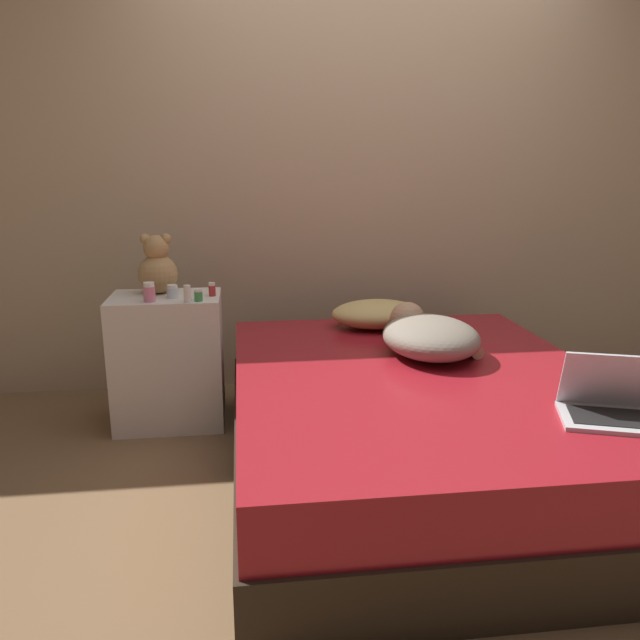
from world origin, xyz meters
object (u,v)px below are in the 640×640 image
bottle_green (198,295)px  bottle_clear (173,292)px  person_lying (428,335)px  teddy_bear (157,268)px  laptop (613,405)px  bottle_pink (149,292)px  bottle_red (212,289)px  bottle_white (187,294)px  pillow (377,314)px

bottle_green → bottle_clear: (-0.13, 0.09, 0.00)m
person_lying → teddy_bear: 1.38m
laptop → bottle_pink: 2.04m
bottle_red → bottle_white: bottle_white is taller
bottle_red → bottle_clear: bearing=-173.6°
laptop → bottle_red: 1.86m
person_lying → bottle_red: bearing=155.2°
person_lying → teddy_bear: (-1.26, 0.50, 0.26)m
teddy_bear → bottle_clear: 0.18m
bottle_white → bottle_clear: 0.14m
person_lying → bottle_pink: size_ratio=7.52×
pillow → laptop: (0.54, -1.32, -0.02)m
pillow → bottle_pink: size_ratio=5.25×
pillow → bottle_red: 0.88m
bottle_white → bottle_clear: (-0.08, 0.11, -0.01)m
bottle_red → bottle_white: bearing=-129.8°
laptop → teddy_bear: bearing=161.1°
bottle_clear → person_lying: bearing=-17.7°
laptop → person_lying: bearing=135.9°
bottle_pink → bottle_white: 0.19m
pillow → laptop: 1.42m
teddy_bear → bottle_pink: teddy_bear is taller
person_lying → bottle_clear: 1.25m
person_lying → bottle_white: (-1.10, 0.27, 0.17)m
teddy_bear → person_lying: bearing=-21.8°
person_lying → bottle_pink: (-1.28, 0.31, 0.17)m
laptop → bottle_clear: bearing=162.5°
bottle_red → bottle_clear: 0.19m
bottle_pink → bottle_clear: 0.12m
person_lying → bottle_clear: bearing=159.4°
bottle_green → bottle_red: 0.13m
teddy_bear → bottle_white: bearing=-56.0°
bottle_white → teddy_bear: bearing=124.0°
bottle_white → bottle_clear: bottle_white is taller
pillow → bottle_red: bearing=-173.4°
bottle_clear → laptop: bearing=-37.0°
pillow → bottle_green: bearing=-167.0°
teddy_bear → bottle_red: 0.31m
bottle_white → bottle_clear: size_ratio=1.28×
bottle_green → teddy_bear: bearing=133.9°
teddy_bear → bottle_clear: size_ratio=4.65×
person_lying → bottle_pink: bottle_pink is taller
bottle_green → bottle_white: (-0.05, -0.02, 0.01)m
bottle_pink → bottle_white: bottle_pink is taller
pillow → teddy_bear: size_ratio=1.62×
teddy_bear → bottle_red: size_ratio=4.46×
pillow → bottle_red: size_ratio=7.25×
bottle_green → bottle_red: bearing=61.6°
bottle_green → bottle_clear: bottle_clear is taller
person_lying → bottle_clear: bottle_clear is taller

